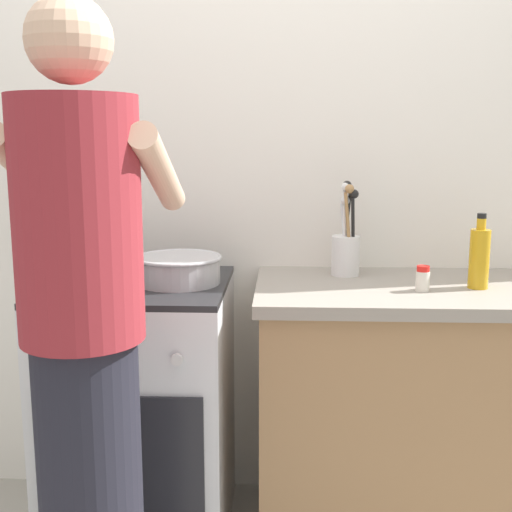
# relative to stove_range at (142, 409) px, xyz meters

# --- Properties ---
(back_wall) EXTENTS (3.20, 0.10, 2.50)m
(back_wall) POSITION_rel_stove_range_xyz_m (0.55, 0.35, 0.80)
(back_wall) COLOR silver
(back_wall) RESTS_ON ground
(countertop) EXTENTS (1.00, 0.60, 0.90)m
(countertop) POSITION_rel_stove_range_xyz_m (0.90, 0.00, 0.00)
(countertop) COLOR #99724C
(countertop) RESTS_ON ground
(stove_range) EXTENTS (0.60, 0.62, 0.90)m
(stove_range) POSITION_rel_stove_range_xyz_m (0.00, 0.00, 0.00)
(stove_range) COLOR silver
(stove_range) RESTS_ON ground
(pot) EXTENTS (0.26, 0.19, 0.10)m
(pot) POSITION_rel_stove_range_xyz_m (-0.14, -0.04, 0.50)
(pot) COLOR #38383D
(pot) RESTS_ON stove_range
(mixing_bowl) EXTENTS (0.29, 0.29, 0.09)m
(mixing_bowl) POSITION_rel_stove_range_xyz_m (0.14, -0.00, 0.50)
(mixing_bowl) COLOR #B7B7BC
(mixing_bowl) RESTS_ON stove_range
(utensil_crock) EXTENTS (0.10, 0.10, 0.33)m
(utensil_crock) POSITION_rel_stove_range_xyz_m (0.71, 0.16, 0.55)
(utensil_crock) COLOR silver
(utensil_crock) RESTS_ON countertop
(spice_bottle) EXTENTS (0.04, 0.04, 0.08)m
(spice_bottle) POSITION_rel_stove_range_xyz_m (0.93, -0.08, 0.49)
(spice_bottle) COLOR silver
(spice_bottle) RESTS_ON countertop
(oil_bottle) EXTENTS (0.06, 0.06, 0.24)m
(oil_bottle) POSITION_rel_stove_range_xyz_m (1.12, -0.03, 0.55)
(oil_bottle) COLOR gold
(oil_bottle) RESTS_ON countertop
(person) EXTENTS (0.41, 0.50, 1.70)m
(person) POSITION_rel_stove_range_xyz_m (0.01, -0.61, 0.41)
(person) COLOR black
(person) RESTS_ON ground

